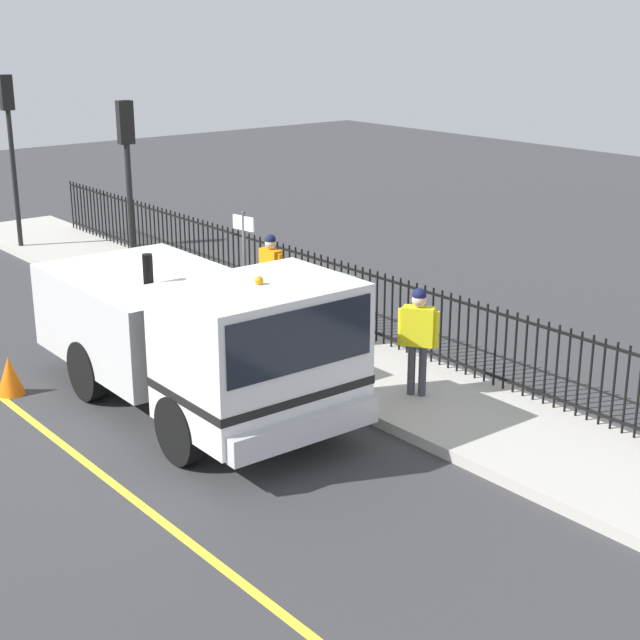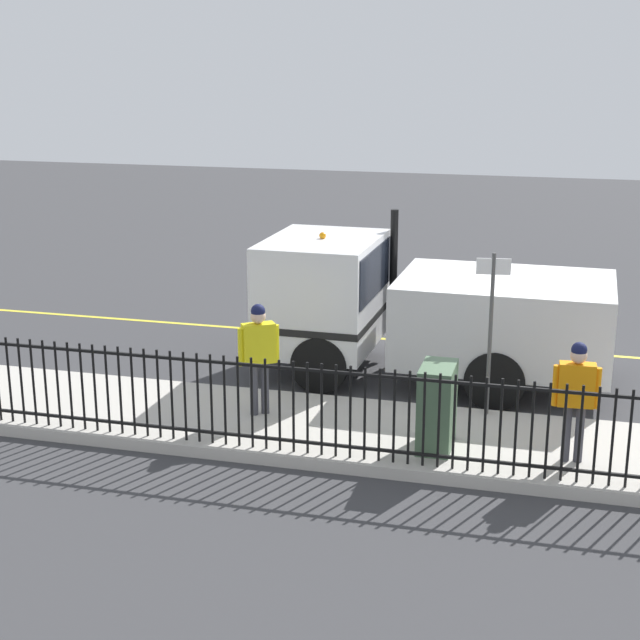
{
  "view_description": "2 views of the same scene",
  "coord_description": "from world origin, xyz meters",
  "px_view_note": "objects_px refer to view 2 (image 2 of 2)",
  "views": [
    {
      "loc": [
        -7.16,
        -13.15,
        5.79
      ],
      "look_at": [
        1.69,
        -2.25,
        1.31
      ],
      "focal_mm": 53.75,
      "sensor_mm": 36.0,
      "label": 1
    },
    {
      "loc": [
        15.58,
        1.0,
        5.43
      ],
      "look_at": [
        1.08,
        -2.86,
        1.24
      ],
      "focal_mm": 53.62,
      "sensor_mm": 36.0,
      "label": 2
    }
  ],
  "objects_px": {
    "street_sign": "(491,316)",
    "traffic_cone": "(564,339)",
    "worker_standing": "(259,347)",
    "pedestrian_distant": "(576,389)",
    "utility_cabinet": "(437,407)",
    "work_truck": "(407,304)"
  },
  "relations": [
    {
      "from": "street_sign",
      "to": "traffic_cone",
      "type": "bearing_deg",
      "value": 164.42
    },
    {
      "from": "worker_standing",
      "to": "pedestrian_distant",
      "type": "relative_size",
      "value": 1.03
    },
    {
      "from": "utility_cabinet",
      "to": "street_sign",
      "type": "distance_m",
      "value": 1.84
    },
    {
      "from": "work_truck",
      "to": "utility_cabinet",
      "type": "xyz_separation_m",
      "value": [
        3.33,
        1.01,
        -0.55
      ]
    },
    {
      "from": "utility_cabinet",
      "to": "traffic_cone",
      "type": "bearing_deg",
      "value": 162.97
    },
    {
      "from": "worker_standing",
      "to": "traffic_cone",
      "type": "relative_size",
      "value": 2.73
    },
    {
      "from": "worker_standing",
      "to": "traffic_cone",
      "type": "bearing_deg",
      "value": 12.98
    },
    {
      "from": "worker_standing",
      "to": "street_sign",
      "type": "relative_size",
      "value": 0.69
    },
    {
      "from": "pedestrian_distant",
      "to": "street_sign",
      "type": "xyz_separation_m",
      "value": [
        -1.47,
        -1.26,
        0.52
      ]
    },
    {
      "from": "work_truck",
      "to": "pedestrian_distant",
      "type": "bearing_deg",
      "value": -138.62
    },
    {
      "from": "work_truck",
      "to": "traffic_cone",
      "type": "bearing_deg",
      "value": -51.97
    },
    {
      "from": "pedestrian_distant",
      "to": "traffic_cone",
      "type": "distance_m",
      "value": 5.39
    },
    {
      "from": "work_truck",
      "to": "street_sign",
      "type": "distance_m",
      "value": 2.46
    },
    {
      "from": "utility_cabinet",
      "to": "traffic_cone",
      "type": "relative_size",
      "value": 1.89
    },
    {
      "from": "utility_cabinet",
      "to": "traffic_cone",
      "type": "height_order",
      "value": "utility_cabinet"
    },
    {
      "from": "work_truck",
      "to": "utility_cabinet",
      "type": "bearing_deg",
      "value": -162.2
    },
    {
      "from": "traffic_cone",
      "to": "street_sign",
      "type": "xyz_separation_m",
      "value": [
        3.84,
        -1.07,
        1.39
      ]
    },
    {
      "from": "work_truck",
      "to": "worker_standing",
      "type": "distance_m",
      "value": 3.26
    },
    {
      "from": "traffic_cone",
      "to": "street_sign",
      "type": "height_order",
      "value": "street_sign"
    },
    {
      "from": "work_truck",
      "to": "worker_standing",
      "type": "xyz_separation_m",
      "value": [
        2.74,
        -1.76,
        -0.09
      ]
    },
    {
      "from": "worker_standing",
      "to": "pedestrian_distant",
      "type": "distance_m",
      "value": 4.62
    },
    {
      "from": "work_truck",
      "to": "worker_standing",
      "type": "bearing_deg",
      "value": 148.25
    }
  ]
}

